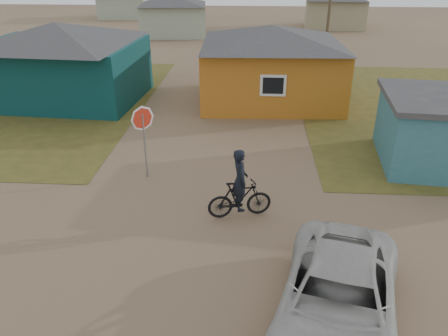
{
  "coord_description": "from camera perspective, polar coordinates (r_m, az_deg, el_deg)",
  "views": [
    {
      "loc": [
        1.51,
        -8.78,
        7.15
      ],
      "look_at": [
        0.75,
        3.0,
        1.3
      ],
      "focal_mm": 35.0,
      "sensor_mm": 36.0,
      "label": 1
    }
  ],
  "objects": [
    {
      "name": "vehicle",
      "position": [
        9.68,
        14.68,
        -16.33
      ],
      "size": [
        3.61,
        5.61,
        1.44
      ],
      "primitive_type": "imported",
      "rotation": [
        0.0,
        0.0,
        -0.25
      ],
      "color": "#B3B2AE",
      "rests_on": "ground"
    },
    {
      "name": "house_pale_north",
      "position": [
        57.18,
        -12.89,
        20.35
      ],
      "size": [
        6.28,
        5.81,
        3.4
      ],
      "color": "#A0AE95",
      "rests_on": "ground"
    },
    {
      "name": "utility_pole_near",
      "position": [
        31.32,
        13.68,
        20.17
      ],
      "size": [
        1.4,
        0.2,
        8.0
      ],
      "color": "brown",
      "rests_on": "ground"
    },
    {
      "name": "cyclist",
      "position": [
        12.86,
        2.08,
        -3.26
      ],
      "size": [
        2.0,
        1.01,
        2.18
      ],
      "color": "black",
      "rests_on": "ground"
    },
    {
      "name": "ground",
      "position": [
        11.42,
        -4.85,
        -12.51
      ],
      "size": [
        120.0,
        120.0,
        0.0
      ],
      "primitive_type": "plane",
      "color": "#7D6348"
    },
    {
      "name": "house_yellow",
      "position": [
        23.37,
        6.19,
        13.5
      ],
      "size": [
        7.72,
        6.76,
        3.9
      ],
      "color": "#BA6D1C",
      "rests_on": "ground"
    },
    {
      "name": "house_teal",
      "position": [
        24.95,
        -20.61,
        12.95
      ],
      "size": [
        8.93,
        7.08,
        4.0
      ],
      "color": "#093436",
      "rests_on": "ground"
    },
    {
      "name": "stop_sign",
      "position": [
        14.96,
        -10.52,
        5.42
      ],
      "size": [
        0.81,
        0.33,
        2.61
      ],
      "color": "gray",
      "rests_on": "ground"
    },
    {
      "name": "house_pale_west",
      "position": [
        43.75,
        -6.6,
        19.26
      ],
      "size": [
        7.04,
        6.15,
        3.6
      ],
      "color": "#A0AE95",
      "rests_on": "ground"
    },
    {
      "name": "house_beige_east",
      "position": [
        49.79,
        14.31,
        19.51
      ],
      "size": [
        6.95,
        6.05,
        3.6
      ],
      "color": "gray",
      "rests_on": "ground"
    }
  ]
}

